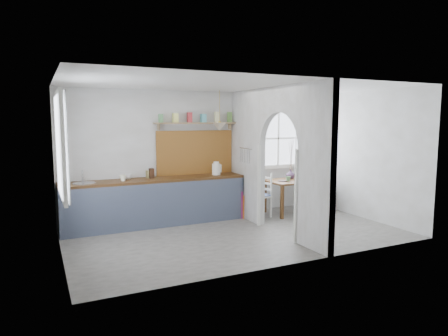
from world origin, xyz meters
name	(u,v)px	position (x,y,z in m)	size (l,w,h in m)	color
floor	(239,235)	(0.00, 0.00, 0.00)	(5.80, 3.20, 0.01)	gray
ceiling	(240,85)	(0.00, 0.00, 2.60)	(5.80, 3.20, 0.01)	silver
walls	(239,162)	(0.00, 0.00, 1.30)	(5.81, 3.21, 2.60)	silver
partition	(272,151)	(0.70, 0.06, 1.45)	(0.12, 3.20, 2.60)	silver
kitchen_window	(59,146)	(-2.87, 0.00, 1.65)	(0.10, 1.16, 1.50)	white
nook_window	(278,138)	(1.80, 1.56, 1.60)	(1.76, 0.10, 1.30)	white
counter	(156,201)	(-1.13, 1.33, 0.46)	(3.50, 0.60, 0.90)	#4E2811
sink	(84,184)	(-2.43, 1.30, 0.89)	(0.40, 0.40, 0.02)	#B0B3B9
backsplash	(195,152)	(-0.20, 1.58, 1.35)	(1.65, 0.03, 0.90)	#935520
shelf	(197,121)	(-0.20, 1.49, 2.00)	(1.75, 0.20, 0.21)	tan
pendant_lamp	(220,127)	(0.15, 1.15, 1.88)	(0.26, 0.26, 0.16)	beige
utensil_rail	(246,148)	(0.61, 0.90, 1.45)	(0.02, 0.02, 0.50)	#B0B3B9
dining_table	(293,196)	(1.83, 0.98, 0.36)	(1.16, 0.77, 0.73)	#4E2811
chair_left	(258,195)	(0.97, 1.01, 0.46)	(0.42, 0.42, 0.93)	white
chair_right	(324,188)	(2.76, 1.07, 0.47)	(0.43, 0.43, 0.94)	white
kettle	(216,168)	(0.14, 1.30, 1.04)	(0.23, 0.18, 0.27)	white
mug_a	(123,178)	(-1.75, 1.25, 0.96)	(0.12, 0.12, 0.11)	white
mug_b	(128,177)	(-1.62, 1.42, 0.95)	(0.13, 0.13, 0.10)	white
knife_block	(152,173)	(-1.18, 1.38, 0.99)	(0.09, 0.12, 0.19)	black
jar	(148,174)	(-1.24, 1.44, 0.97)	(0.09, 0.09, 0.15)	olive
towel_magenta	(242,206)	(0.58, 1.00, 0.28)	(0.02, 0.03, 0.57)	#AC2170
towel_orange	(244,207)	(0.58, 0.92, 0.25)	(0.02, 0.03, 0.48)	orange
bowl	(310,177)	(2.21, 0.92, 0.77)	(0.33, 0.33, 0.08)	white
table_cup	(288,179)	(1.62, 0.88, 0.78)	(0.11, 0.11, 0.10)	#669D63
plate	(283,181)	(1.51, 0.92, 0.73)	(0.19, 0.19, 0.02)	#2E2525
vase	(291,174)	(1.87, 1.16, 0.83)	(0.20, 0.20, 0.21)	#432C47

